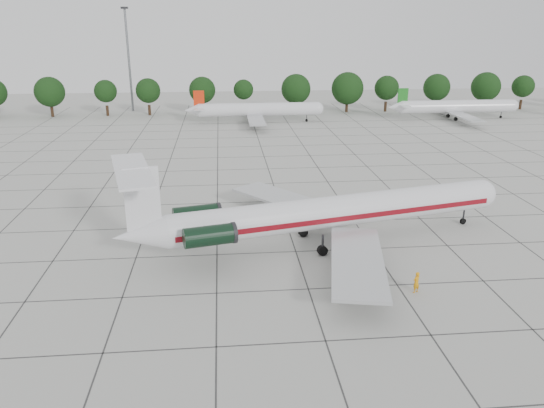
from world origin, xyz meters
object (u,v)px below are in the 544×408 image
object	(u,v)px
ground_crew	(416,282)
bg_airliner_c	(258,110)
floodlight_mast	(128,54)
main_airliner	(319,213)
bg_airliner_d	(456,107)

from	to	relation	value
ground_crew	bg_airliner_c	distance (m)	82.38
ground_crew	floodlight_mast	size ratio (longest dim) A/B	0.08
main_airliner	bg_airliner_c	bearing A→B (deg)	77.64
bg_airliner_c	floodlight_mast	bearing A→B (deg)	147.98
ground_crew	bg_airliner_d	world-z (taller)	bg_airliner_d
ground_crew	floodlight_mast	distance (m)	109.55
main_airliner	bg_airliner_c	world-z (taller)	main_airliner
main_airliner	floodlight_mast	xyz separation A→B (m)	(-32.53, 90.42, 10.77)
bg_airliner_d	floodlight_mast	xyz separation A→B (m)	(-78.40, 19.46, 11.37)
main_airliner	ground_crew	bearing A→B (deg)	-72.55
ground_crew	floodlight_mast	world-z (taller)	floodlight_mast
ground_crew	bg_airliner_d	xyz separation A→B (m)	(39.26, 81.99, 1.94)
bg_airliner_c	floodlight_mast	size ratio (longest dim) A/B	1.11
ground_crew	bg_airliner_c	xyz separation A→B (m)	(-8.00, 81.97, 1.94)
main_airliner	floodlight_mast	world-z (taller)	floodlight_mast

